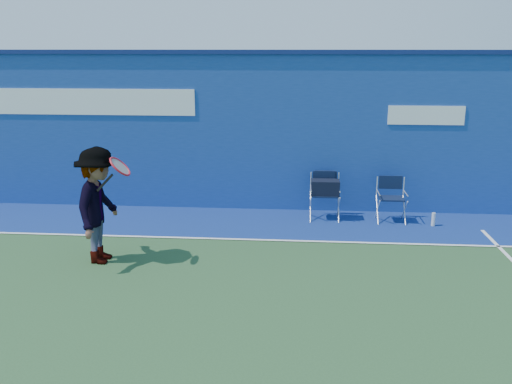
# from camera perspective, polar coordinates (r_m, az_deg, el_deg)

# --- Properties ---
(ground) EXTENTS (80.00, 80.00, 0.00)m
(ground) POSITION_cam_1_polar(r_m,az_deg,el_deg) (6.28, -7.75, -14.99)
(ground) COLOR #294C28
(ground) RESTS_ON ground
(stadium_wall) EXTENTS (24.00, 0.50, 3.08)m
(stadium_wall) POSITION_cam_1_polar(r_m,az_deg,el_deg) (10.69, -2.21, 6.52)
(stadium_wall) COLOR navy
(stadium_wall) RESTS_ON ground
(out_of_bounds_strip) EXTENTS (24.00, 1.80, 0.01)m
(out_of_bounds_strip) POSITION_cam_1_polar(r_m,az_deg,el_deg) (9.99, -2.84, -3.23)
(out_of_bounds_strip) COLOR navy
(out_of_bounds_strip) RESTS_ON ground
(court_lines) EXTENTS (24.00, 12.00, 0.01)m
(court_lines) POSITION_cam_1_polar(r_m,az_deg,el_deg) (6.79, -6.67, -12.40)
(court_lines) COLOR white
(court_lines) RESTS_ON out_of_bounds_strip
(directors_chair_left) EXTENTS (0.52, 0.48, 0.88)m
(directors_chair_left) POSITION_cam_1_polar(r_m,az_deg,el_deg) (10.18, 7.24, -0.81)
(directors_chair_left) COLOR silver
(directors_chair_left) RESTS_ON ground
(directors_chair_right) EXTENTS (0.49, 0.44, 0.82)m
(directors_chair_right) POSITION_cam_1_polar(r_m,az_deg,el_deg) (10.28, 14.01, -1.65)
(directors_chair_right) COLOR silver
(directors_chair_right) RESTS_ON ground
(water_bottle) EXTENTS (0.07, 0.07, 0.25)m
(water_bottle) POSITION_cam_1_polar(r_m,az_deg,el_deg) (10.26, 18.17, -2.77)
(water_bottle) COLOR silver
(water_bottle) RESTS_ON ground
(tennis_player) EXTENTS (0.88, 1.13, 1.74)m
(tennis_player) POSITION_cam_1_polar(r_m,az_deg,el_deg) (8.30, -16.21, -1.37)
(tennis_player) COLOR #EA4738
(tennis_player) RESTS_ON ground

